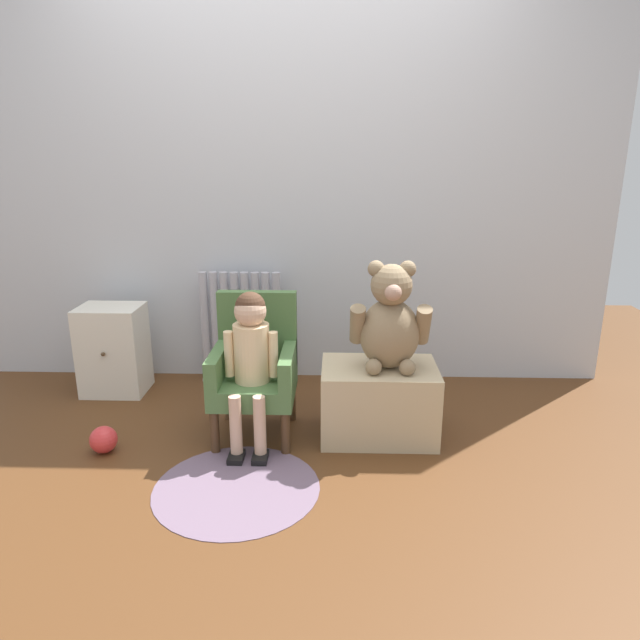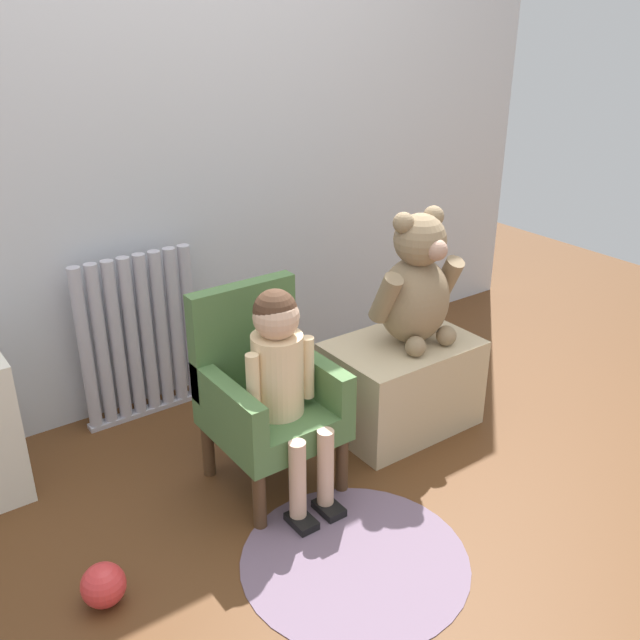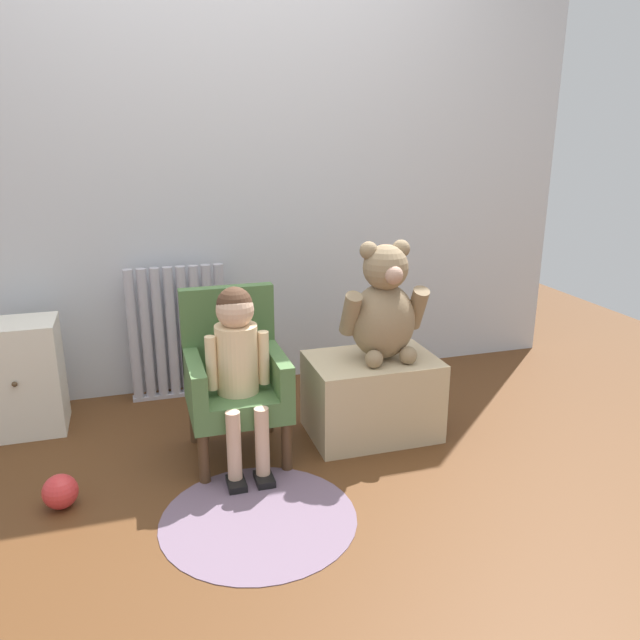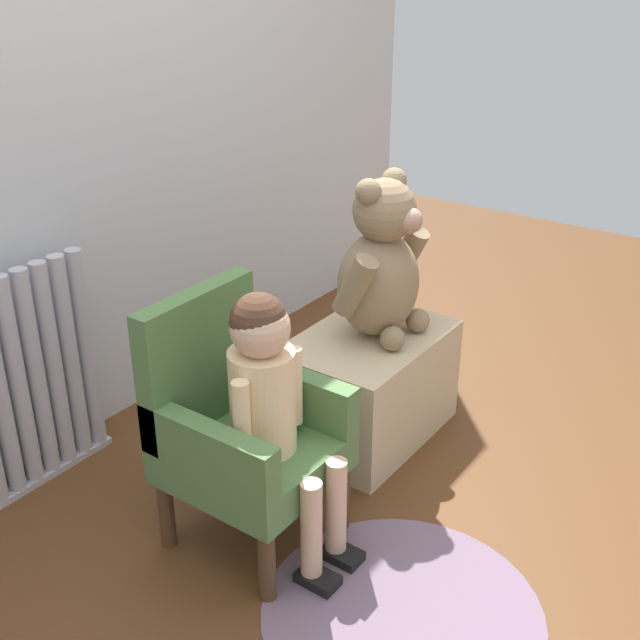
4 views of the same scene
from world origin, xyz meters
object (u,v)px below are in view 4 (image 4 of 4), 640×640
Objects in this scene: child_armchair at (238,426)px; low_bench at (368,386)px; large_teddy_bear at (381,266)px; radiator at (28,382)px; floor_rug at (402,612)px; child_figure at (270,391)px.

child_armchair is 0.63m from low_bench.
large_teddy_bear is (0.65, -0.03, 0.25)m from child_armchair.
radiator is 0.98× the size of child_armchair.
child_armchair is at bearing 177.88° from low_bench.
low_bench is 0.80× the size of floor_rug.
floor_rug is at bearing -143.50° from large_teddy_bear.
child_armchair is at bearing -74.84° from radiator.
child_armchair is 1.24× the size of low_bench.
child_figure is 0.66m from large_teddy_bear.
low_bench is at bearing 38.83° from floor_rug.
radiator reaches higher than low_bench.
child_armchair is 0.62m from floor_rug.
radiator is at bearing 103.02° from child_figure.
large_teddy_bear is at bearing 6.99° from child_figure.
child_figure is 0.69m from low_bench.
radiator is 1.24m from floor_rug.
radiator is 1.10m from large_teddy_bear.
radiator is 0.80m from child_figure.
child_figure is at bearing -90.00° from child_armchair.
child_armchair is 0.18m from child_figure.
child_figure is (0.18, -0.77, 0.15)m from radiator.
large_teddy_bear is 0.74× the size of floor_rug.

